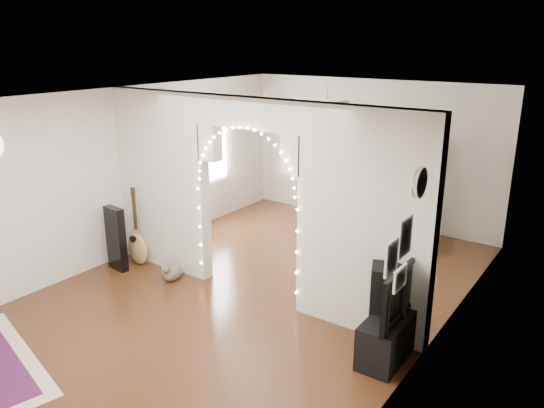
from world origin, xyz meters
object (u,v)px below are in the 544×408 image
Objects in this scene: media_console at (390,335)px; dining_table at (363,194)px; acoustic_guitar at (137,236)px; dining_chair_left at (327,242)px; dining_chair_right at (407,231)px; bookcase at (381,187)px; floor_speaker at (387,309)px.

dining_table is (-2.07, 3.57, 0.43)m from media_console.
acoustic_guitar reaches higher than dining_chair_left.
dining_chair_left is at bearing -132.72° from dining_chair_right.
dining_chair_right is at bearing 107.86° from media_console.
dining_chair_right is (3.17, 3.12, -0.19)m from acoustic_guitar.
dining_table is 2.08× the size of dining_chair_left.
dining_table is at bearing 155.04° from dining_chair_right.
dining_table is at bearing 154.66° from bookcase.
bookcase is at bearing 149.10° from dining_chair_right.
dining_chair_right is (-1.07, 3.23, 0.02)m from media_console.
bookcase is 0.41m from dining_table.
bookcase is 2.95× the size of dining_chair_right.
dining_chair_right is at bearing 48.92° from dining_chair_left.
acoustic_guitar is 4.10m from dining_table.
media_console is 1.68× the size of dining_chair_right.
bookcase is at bearing 76.54° from dining_chair_left.
dining_table reaches higher than media_console.
media_console is 3.97m from bookcase.
floor_speaker reaches higher than dining_chair_right.
floor_speaker is (4.15, -0.00, 0.04)m from acoustic_guitar.
media_console is 0.83× the size of dining_table.
bookcase is (-1.71, 3.53, 0.63)m from media_console.
floor_speaker is at bearing -82.54° from bookcase.
acoustic_guitar is 1.06× the size of media_console.
floor_speaker is at bearing -23.19° from acoustic_guitar.
bookcase is 1.46× the size of dining_table.
dining_table is 1.58m from dining_chair_left.
floor_speaker is 0.84× the size of dining_table.
bookcase reaches higher than media_console.
acoustic_guitar is at bearing 178.10° from media_console.
acoustic_guitar is at bearing -141.16° from dining_chair_right.
media_console is 0.57× the size of bookcase.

